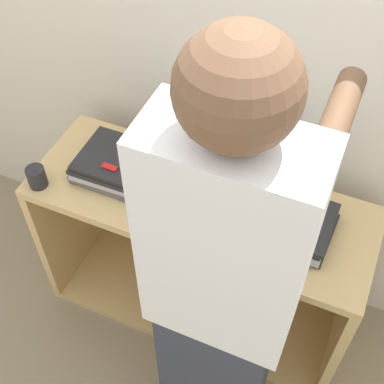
{
  "coord_description": "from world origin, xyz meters",
  "views": [
    {
      "loc": [
        0.47,
        -0.93,
        2.29
      ],
      "look_at": [
        0.0,
        0.17,
        0.9
      ],
      "focal_mm": 50.0,
      "sensor_mm": 36.0,
      "label": 1
    }
  ],
  "objects_px": {
    "laptop_stack_left": "(119,166)",
    "laptop_open": "(206,180)",
    "mug": "(37,177)",
    "person": "(221,305)",
    "laptop_stack_right": "(288,222)"
  },
  "relations": [
    {
      "from": "laptop_stack_left",
      "to": "mug",
      "type": "relative_size",
      "value": 3.82
    },
    {
      "from": "person",
      "to": "laptop_stack_left",
      "type": "bearing_deg",
      "value": 142.41
    },
    {
      "from": "laptop_open",
      "to": "mug",
      "type": "distance_m",
      "value": 0.63
    },
    {
      "from": "laptop_open",
      "to": "laptop_stack_right",
      "type": "distance_m",
      "value": 0.34
    },
    {
      "from": "laptop_stack_right",
      "to": "mug",
      "type": "xyz_separation_m",
      "value": [
        -0.92,
        -0.17,
        0.01
      ]
    },
    {
      "from": "laptop_open",
      "to": "person",
      "type": "distance_m",
      "value": 0.58
    },
    {
      "from": "laptop_open",
      "to": "laptop_stack_right",
      "type": "xyz_separation_m",
      "value": [
        0.33,
        -0.06,
        -0.01
      ]
    },
    {
      "from": "mug",
      "to": "person",
      "type": "bearing_deg",
      "value": -18.52
    },
    {
      "from": "person",
      "to": "mug",
      "type": "height_order",
      "value": "person"
    },
    {
      "from": "laptop_stack_right",
      "to": "mug",
      "type": "bearing_deg",
      "value": -169.31
    },
    {
      "from": "laptop_open",
      "to": "laptop_stack_right",
      "type": "height_order",
      "value": "laptop_open"
    },
    {
      "from": "person",
      "to": "laptop_stack_right",
      "type": "bearing_deg",
      "value": 80.38
    },
    {
      "from": "laptop_open",
      "to": "mug",
      "type": "xyz_separation_m",
      "value": [
        -0.59,
        -0.23,
        -0.01
      ]
    },
    {
      "from": "laptop_stack_left",
      "to": "laptop_open",
      "type": "bearing_deg",
      "value": 10.06
    },
    {
      "from": "laptop_stack_left",
      "to": "laptop_stack_right",
      "type": "bearing_deg",
      "value": 0.3
    }
  ]
}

